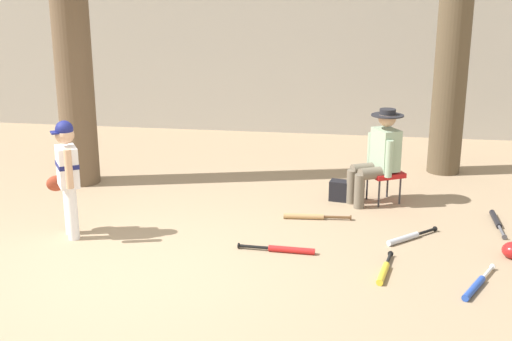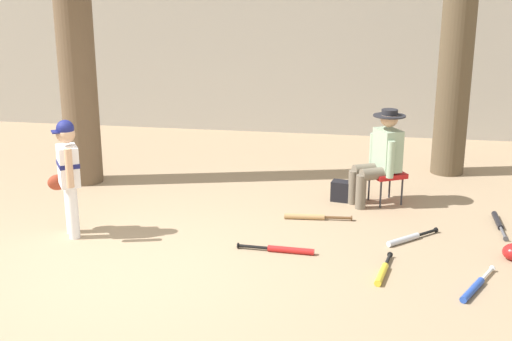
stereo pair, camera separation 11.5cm
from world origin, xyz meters
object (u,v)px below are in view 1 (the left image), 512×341
Objects in this scene: young_ballplayer at (67,171)px; handbag_beside_stool at (343,191)px; bat_black_composite at (496,221)px; bat_wood_tan at (309,216)px; folding_stool at (384,174)px; bat_yellow_trainer at (384,271)px; bat_red_barrel at (285,249)px; bat_aluminum_silver at (407,238)px; tree_near_player at (72,39)px; bat_blue_youth at (476,286)px; tree_behind_spectator at (455,26)px; seated_spectator at (378,154)px.

handbag_beside_stool is (2.93, 1.68, -0.61)m from young_ballplayer.
bat_wood_tan is (-2.16, -0.18, 0.00)m from bat_black_composite.
folding_stool is 2.21m from bat_yellow_trainer.
bat_yellow_trainer is (1.00, -0.38, 0.00)m from bat_red_barrel.
bat_wood_tan is at bearing 155.70° from bat_aluminum_silver.
tree_near_player is at bearing 176.22° from handbag_beside_stool.
bat_wood_tan is at bearing -175.13° from bat_black_composite.
bat_red_barrel is (-0.16, -1.03, 0.00)m from bat_wood_tan.
young_ballplayer reaches higher than bat_wood_tan.
bat_blue_youth is (-0.50, -1.78, 0.00)m from bat_black_composite.
folding_stool is at bearing -120.84° from tree_behind_spectator.
bat_red_barrel is at bearing -99.08° from bat_wood_tan.
bat_black_composite is at bearing 4.87° from bat_wood_tan.
young_ballplayer reaches higher than bat_blue_youth.
bat_aluminum_silver is 0.71× the size of bat_black_composite.
bat_blue_youth is at bearing -8.88° from young_ballplayer.
bat_black_composite is at bearing 50.12° from bat_yellow_trainer.
folding_stool is at bearing 88.87° from bat_yellow_trainer.
young_ballplayer is 3.84× the size of handbag_beside_stool.
handbag_beside_stool is 0.44× the size of bat_blue_youth.
tree_behind_spectator is 3.55m from bat_aluminum_silver.
bat_wood_tan is at bearing -16.84° from tree_near_player.
seated_spectator is 1.57× the size of bat_blue_youth.
tree_near_player is 4.07m from handbag_beside_stool.
folding_stool is at bearing 108.32° from bat_blue_youth.
tree_near_player is at bearing 177.15° from folding_stool.
handbag_beside_stool is 2.20m from bat_yellow_trainer.
bat_red_barrel is at bearing -33.11° from tree_near_player.
seated_spectator is 3.53× the size of handbag_beside_stool.
bat_aluminum_silver is (3.66, 0.44, -0.71)m from young_ballplayer.
folding_stool is at bearing 29.16° from seated_spectator.
bat_wood_tan is (2.56, 0.93, -0.71)m from young_ballplayer.
tree_behind_spectator is 2.88m from handbag_beside_stool.
bat_black_composite is 2.17m from bat_wood_tan.
seated_spectator is 2.55m from bat_blue_youth.
seated_spectator is (4.04, -0.25, -1.33)m from tree_near_player.
folding_stool is 0.94× the size of bat_aluminum_silver.
handbag_beside_stool is at bearing 120.38° from bat_aluminum_silver.
folding_stool is 0.71× the size of bat_blue_youth.
folding_stool is at bearing -2.85° from tree_near_player.
bat_aluminum_silver and bat_blue_youth have the same top height.
bat_aluminum_silver is (0.73, -1.24, -0.10)m from handbag_beside_stool.
young_ballplayer is 1.60× the size of bat_black_composite.
bat_red_barrel is (-0.54, -1.77, -0.10)m from handbag_beside_stool.
tree_behind_spectator is 4.41m from bat_blue_youth.
bat_red_barrel is (-1.83, 0.57, 0.00)m from bat_blue_youth.
young_ballplayer is 4.33m from bat_blue_youth.
tree_behind_spectator is at bearing 75.59° from bat_yellow_trainer.
young_ballplayer is at bearing 172.09° from bat_yellow_trainer.
tree_behind_spectator is at bearing 52.14° from bat_wood_tan.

